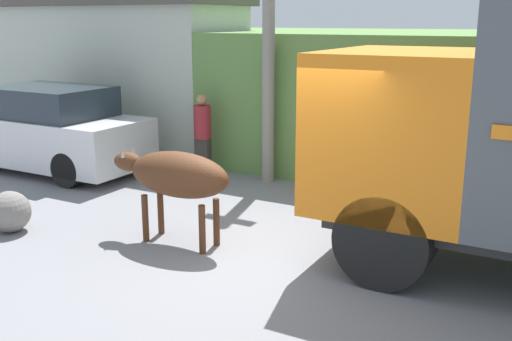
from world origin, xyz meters
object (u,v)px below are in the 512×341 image
at_px(brown_cow, 176,175).
at_px(utility_pole, 269,37).
at_px(roadside_rock, 10,212).
at_px(parked_suv, 48,131).
at_px(pedestrian_on_hill, 203,132).

relative_size(brown_cow, utility_pole, 0.36).
bearing_deg(utility_pole, roadside_rock, -114.16).
xyz_separation_m(utility_pole, roadside_rock, (-1.95, -4.34, -2.41)).
relative_size(parked_suv, utility_pole, 0.82).
distance_m(parked_suv, roadside_rock, 3.79).
height_order(pedestrian_on_hill, utility_pole, utility_pole).
height_order(brown_cow, roadside_rock, brown_cow).
relative_size(brown_cow, parked_suv, 0.44).
bearing_deg(roadside_rock, brown_cow, 19.25).
bearing_deg(utility_pole, brown_cow, -82.62).
xyz_separation_m(brown_cow, parked_suv, (-4.77, 2.07, -0.14)).
height_order(parked_suv, roadside_rock, parked_suv).
distance_m(parked_suv, pedestrian_on_hill, 3.22).
bearing_deg(pedestrian_on_hill, roadside_rock, 76.24).
bearing_deg(parked_suv, roadside_rock, -50.57).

